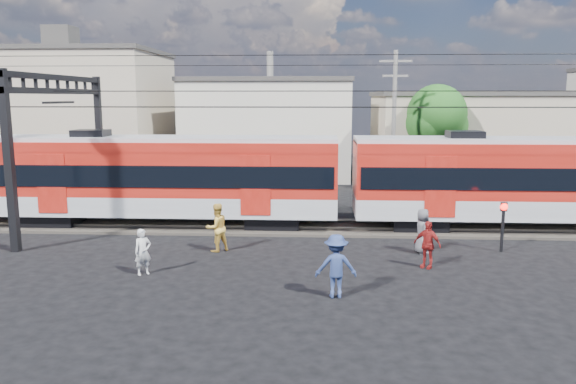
{
  "coord_description": "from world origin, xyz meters",
  "views": [
    {
      "loc": [
        1.71,
        -17.11,
        5.96
      ],
      "look_at": [
        0.55,
        5.0,
        2.19
      ],
      "focal_mm": 35.0,
      "sensor_mm": 36.0,
      "label": 1
    }
  ],
  "objects_px": {
    "commuter_train": "(166,175)",
    "crossing_signal": "(503,218)",
    "pedestrian_a": "(143,252)",
    "pedestrian_c": "(336,266)"
  },
  "relations": [
    {
      "from": "crossing_signal",
      "to": "pedestrian_a",
      "type": "bearing_deg",
      "value": -164.94
    },
    {
      "from": "commuter_train",
      "to": "crossing_signal",
      "type": "relative_size",
      "value": 25.67
    },
    {
      "from": "pedestrian_a",
      "to": "pedestrian_c",
      "type": "xyz_separation_m",
      "value": [
        6.45,
        -1.85,
        0.18
      ]
    },
    {
      "from": "pedestrian_a",
      "to": "crossing_signal",
      "type": "xyz_separation_m",
      "value": [
        13.04,
        3.51,
        0.57
      ]
    },
    {
      "from": "commuter_train",
      "to": "crossing_signal",
      "type": "xyz_separation_m",
      "value": [
        14.09,
        -3.56,
        -1.04
      ]
    },
    {
      "from": "commuter_train",
      "to": "pedestrian_c",
      "type": "relative_size",
      "value": 26.07
    },
    {
      "from": "commuter_train",
      "to": "pedestrian_a",
      "type": "bearing_deg",
      "value": -81.58
    },
    {
      "from": "pedestrian_a",
      "to": "pedestrian_c",
      "type": "distance_m",
      "value": 6.71
    },
    {
      "from": "crossing_signal",
      "to": "commuter_train",
      "type": "bearing_deg",
      "value": 165.83
    },
    {
      "from": "commuter_train",
      "to": "pedestrian_a",
      "type": "height_order",
      "value": "commuter_train"
    }
  ]
}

